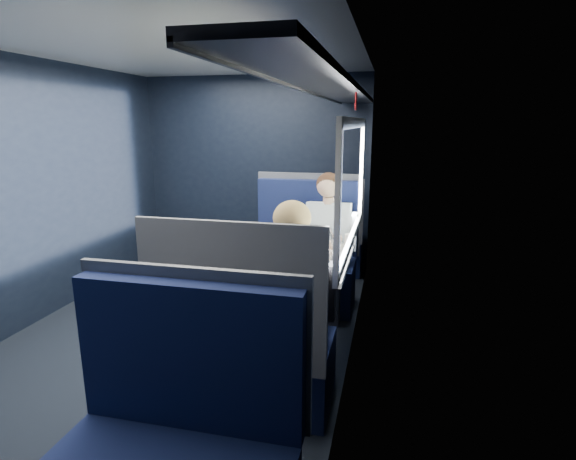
% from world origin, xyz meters
% --- Properties ---
extents(ground, '(2.80, 4.20, 0.01)m').
position_xyz_m(ground, '(0.00, 0.00, -0.01)').
color(ground, black).
extents(room_shell, '(3.00, 4.40, 2.40)m').
position_xyz_m(room_shell, '(0.02, 0.00, 1.48)').
color(room_shell, black).
rests_on(room_shell, ground).
extents(table, '(0.62, 1.00, 0.74)m').
position_xyz_m(table, '(1.03, 0.00, 0.66)').
color(table, '#54565E').
rests_on(table, ground).
extents(seat_bay_near, '(1.04, 0.62, 1.26)m').
position_xyz_m(seat_bay_near, '(0.83, 0.87, 0.42)').
color(seat_bay_near, '#0D143B').
rests_on(seat_bay_near, ground).
extents(seat_bay_far, '(1.04, 0.62, 1.26)m').
position_xyz_m(seat_bay_far, '(0.85, -0.87, 0.41)').
color(seat_bay_far, '#0D143B').
rests_on(seat_bay_far, ground).
extents(seat_row_front, '(1.04, 0.51, 1.16)m').
position_xyz_m(seat_row_front, '(0.85, 1.80, 0.41)').
color(seat_row_front, '#0D143B').
rests_on(seat_row_front, ground).
extents(seat_row_back, '(1.04, 0.51, 1.16)m').
position_xyz_m(seat_row_back, '(0.85, -1.80, 0.41)').
color(seat_row_back, '#0D143B').
rests_on(seat_row_back, ground).
extents(man, '(0.53, 0.56, 1.32)m').
position_xyz_m(man, '(1.10, 0.70, 0.72)').
color(man, black).
rests_on(man, ground).
extents(woman, '(0.53, 0.56, 1.32)m').
position_xyz_m(woman, '(1.10, -0.71, 0.73)').
color(woman, black).
rests_on(woman, ground).
extents(papers, '(0.50, 0.71, 0.01)m').
position_xyz_m(papers, '(0.99, -0.08, 0.74)').
color(papers, white).
rests_on(papers, table).
extents(laptop, '(0.29, 0.33, 0.22)m').
position_xyz_m(laptop, '(1.20, -0.00, 0.80)').
color(laptop, silver).
rests_on(laptop, table).
extents(bottle_small, '(0.06, 0.06, 0.20)m').
position_xyz_m(bottle_small, '(1.24, 0.23, 0.83)').
color(bottle_small, silver).
rests_on(bottle_small, table).
extents(cup, '(0.08, 0.08, 0.10)m').
position_xyz_m(cup, '(1.33, 0.42, 0.79)').
color(cup, white).
rests_on(cup, table).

